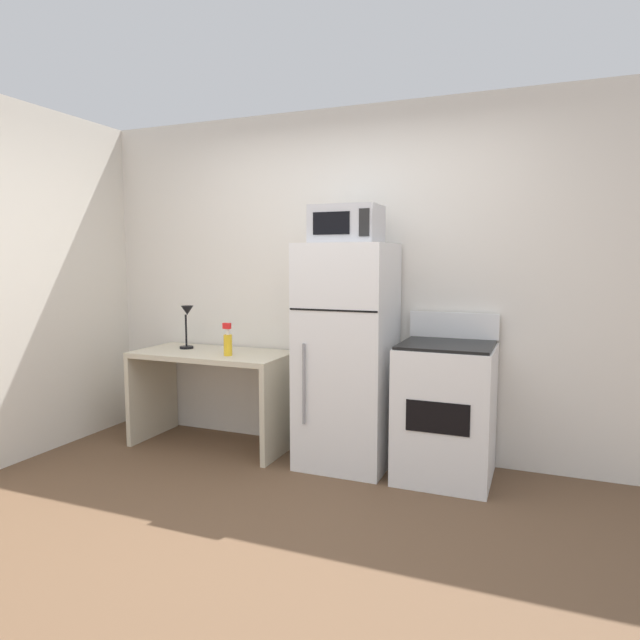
{
  "coord_description": "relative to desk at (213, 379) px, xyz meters",
  "views": [
    {
      "loc": [
        1.35,
        -2.35,
        1.47
      ],
      "look_at": [
        -0.04,
        1.1,
        1.07
      ],
      "focal_mm": 31.14,
      "sensor_mm": 36.0,
      "label": 1
    }
  ],
  "objects": [
    {
      "name": "microwave",
      "position": [
        1.12,
        -0.01,
        1.18
      ],
      "size": [
        0.46,
        0.35,
        0.26
      ],
      "color": "#B7B7BC",
      "rests_on": "refrigerator"
    },
    {
      "name": "spray_bottle",
      "position": [
        0.2,
        -0.1,
        0.32
      ],
      "size": [
        0.06,
        0.06,
        0.25
      ],
      "color": "yellow",
      "rests_on": "desk"
    },
    {
      "name": "ground_plane",
      "position": [
        1.04,
        -1.32,
        -0.53
      ],
      "size": [
        12.0,
        12.0,
        0.0
      ],
      "primitive_type": "plane",
      "color": "brown"
    },
    {
      "name": "refrigerator",
      "position": [
        1.12,
        0.01,
        0.26
      ],
      "size": [
        0.63,
        0.62,
        1.58
      ],
      "color": "white",
      "rests_on": "ground"
    },
    {
      "name": "oven_range",
      "position": [
        1.82,
        0.01,
        -0.06
      ],
      "size": [
        0.62,
        0.61,
        1.1
      ],
      "color": "white",
      "rests_on": "ground"
    },
    {
      "name": "desk",
      "position": [
        0.0,
        0.0,
        0.0
      ],
      "size": [
        1.23,
        0.61,
        0.75
      ],
      "color": "beige",
      "rests_on": "ground"
    },
    {
      "name": "desk_lamp",
      "position": [
        -0.27,
        0.05,
        0.46
      ],
      "size": [
        0.14,
        0.12,
        0.35
      ],
      "color": "black",
      "rests_on": "desk"
    },
    {
      "name": "wall_back_white",
      "position": [
        1.04,
        0.38,
        0.77
      ],
      "size": [
        5.0,
        0.1,
        2.6
      ],
      "primitive_type": "cube",
      "color": "silver",
      "rests_on": "ground"
    }
  ]
}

